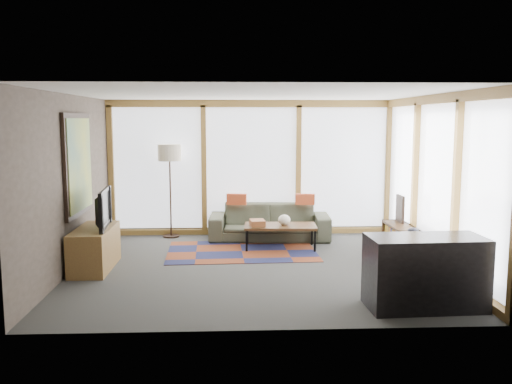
{
  "coord_description": "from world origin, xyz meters",
  "views": [
    {
      "loc": [
        -0.37,
        -8.01,
        2.23
      ],
      "look_at": [
        0.0,
        0.4,
        1.1
      ],
      "focal_mm": 38.0,
      "sensor_mm": 36.0,
      "label": 1
    }
  ],
  "objects_px": {
    "coffee_table": "(280,237)",
    "tv_console": "(95,248)",
    "bookshelf": "(409,246)",
    "floor_lamp": "(170,191)",
    "television": "(98,209)",
    "sofa": "(269,222)",
    "bar_counter": "(425,272)"
  },
  "relations": [
    {
      "from": "tv_console",
      "to": "coffee_table",
      "type": "bearing_deg",
      "value": 22.12
    },
    {
      "from": "coffee_table",
      "to": "tv_console",
      "type": "xyz_separation_m",
      "value": [
        -2.9,
        -1.18,
        0.1
      ]
    },
    {
      "from": "coffee_table",
      "to": "floor_lamp",
      "type": "bearing_deg",
      "value": 152.96
    },
    {
      "from": "coffee_table",
      "to": "tv_console",
      "type": "relative_size",
      "value": 1.0
    },
    {
      "from": "coffee_table",
      "to": "television",
      "type": "bearing_deg",
      "value": -157.74
    },
    {
      "from": "sofa",
      "to": "tv_console",
      "type": "relative_size",
      "value": 1.8
    },
    {
      "from": "television",
      "to": "bar_counter",
      "type": "bearing_deg",
      "value": -119.18
    },
    {
      "from": "floor_lamp",
      "to": "television",
      "type": "xyz_separation_m",
      "value": [
        -0.82,
        -2.18,
        0.03
      ]
    },
    {
      "from": "coffee_table",
      "to": "bar_counter",
      "type": "relative_size",
      "value": 0.91
    },
    {
      "from": "tv_console",
      "to": "bar_counter",
      "type": "distance_m",
      "value": 4.75
    },
    {
      "from": "sofa",
      "to": "bar_counter",
      "type": "xyz_separation_m",
      "value": [
        1.58,
        -3.83,
        0.11
      ]
    },
    {
      "from": "tv_console",
      "to": "television",
      "type": "xyz_separation_m",
      "value": [
        0.07,
        0.02,
        0.6
      ]
    },
    {
      "from": "sofa",
      "to": "bookshelf",
      "type": "relative_size",
      "value": 1.14
    },
    {
      "from": "tv_console",
      "to": "television",
      "type": "height_order",
      "value": "television"
    },
    {
      "from": "television",
      "to": "bar_counter",
      "type": "distance_m",
      "value": 4.71
    },
    {
      "from": "floor_lamp",
      "to": "bookshelf",
      "type": "bearing_deg",
      "value": -26.16
    },
    {
      "from": "sofa",
      "to": "floor_lamp",
      "type": "xyz_separation_m",
      "value": [
        -1.87,
        0.27,
        0.56
      ]
    },
    {
      "from": "sofa",
      "to": "television",
      "type": "height_order",
      "value": "television"
    },
    {
      "from": "floor_lamp",
      "to": "coffee_table",
      "type": "height_order",
      "value": "floor_lamp"
    },
    {
      "from": "sofa",
      "to": "coffee_table",
      "type": "xyz_separation_m",
      "value": [
        0.13,
        -0.75,
        -0.12
      ]
    },
    {
      "from": "television",
      "to": "tv_console",
      "type": "bearing_deg",
      "value": 101.18
    },
    {
      "from": "bar_counter",
      "to": "bookshelf",
      "type": "bearing_deg",
      "value": 73.79
    },
    {
      "from": "bookshelf",
      "to": "television",
      "type": "relative_size",
      "value": 1.94
    },
    {
      "from": "bookshelf",
      "to": "bar_counter",
      "type": "xyz_separation_m",
      "value": [
        -0.52,
        -2.14,
        0.19
      ]
    },
    {
      "from": "floor_lamp",
      "to": "bookshelf",
      "type": "height_order",
      "value": "floor_lamp"
    },
    {
      "from": "floor_lamp",
      "to": "tv_console",
      "type": "bearing_deg",
      "value": -112.14
    },
    {
      "from": "floor_lamp",
      "to": "television",
      "type": "relative_size",
      "value": 1.76
    },
    {
      "from": "coffee_table",
      "to": "bookshelf",
      "type": "xyz_separation_m",
      "value": [
        1.97,
        -0.93,
        0.04
      ]
    },
    {
      "from": "floor_lamp",
      "to": "coffee_table",
      "type": "xyz_separation_m",
      "value": [
        2.0,
        -1.02,
        -0.68
      ]
    },
    {
      "from": "coffee_table",
      "to": "tv_console",
      "type": "distance_m",
      "value": 3.13
    },
    {
      "from": "floor_lamp",
      "to": "television",
      "type": "distance_m",
      "value": 2.33
    },
    {
      "from": "bookshelf",
      "to": "tv_console",
      "type": "distance_m",
      "value": 4.88
    }
  ]
}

